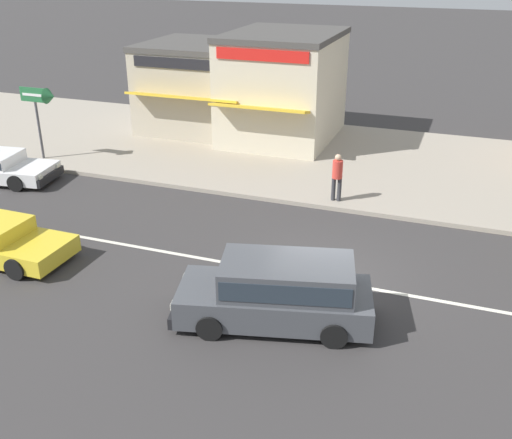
# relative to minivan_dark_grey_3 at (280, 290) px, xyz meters

# --- Properties ---
(ground_plane) EXTENTS (160.00, 160.00, 0.00)m
(ground_plane) POSITION_rel_minivan_dark_grey_3_xyz_m (0.47, 2.18, -0.84)
(ground_plane) COLOR #383535
(lane_centre_stripe) EXTENTS (50.40, 0.14, 0.01)m
(lane_centre_stripe) POSITION_rel_minivan_dark_grey_3_xyz_m (0.47, 2.18, -0.84)
(lane_centre_stripe) COLOR silver
(lane_centre_stripe) RESTS_ON ground
(kerb_strip) EXTENTS (68.00, 10.00, 0.15)m
(kerb_strip) POSITION_rel_minivan_dark_grey_3_xyz_m (0.47, 11.68, -0.77)
(kerb_strip) COLOR #9E9384
(kerb_strip) RESTS_ON ground
(minivan_dark_grey_3) EXTENTS (4.82, 2.81, 1.56)m
(minivan_dark_grey_3) POSITION_rel_minivan_dark_grey_3_xyz_m (0.00, 0.00, 0.00)
(minivan_dark_grey_3) COLOR #47494F
(minivan_dark_grey_3) RESTS_ON ground
(arrow_signboard) EXTENTS (1.59, 0.61, 2.89)m
(arrow_signboard) POSITION_rel_minivan_dark_grey_3_xyz_m (-12.00, 7.53, 1.73)
(arrow_signboard) COLOR #4C4C51
(arrow_signboard) RESTS_ON kerb_strip
(pedestrian_mid_kerb) EXTENTS (0.34, 0.34, 1.63)m
(pedestrian_mid_kerb) POSITION_rel_minivan_dark_grey_3_xyz_m (-0.36, 7.27, 0.26)
(pedestrian_mid_kerb) COLOR #333338
(pedestrian_mid_kerb) RESTS_ON kerb_strip
(shopfront_corner_warung) EXTENTS (4.52, 6.44, 4.57)m
(shopfront_corner_warung) POSITION_rel_minivan_dark_grey_3_xyz_m (-4.33, 13.72, 1.60)
(shopfront_corner_warung) COLOR beige
(shopfront_corner_warung) RESTS_ON kerb_strip
(shopfront_mid_block) EXTENTS (5.83, 5.60, 3.92)m
(shopfront_mid_block) POSITION_rel_minivan_dark_grey_3_xyz_m (-7.93, 13.93, 1.27)
(shopfront_mid_block) COLOR #B2A893
(shopfront_mid_block) RESTS_ON kerb_strip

